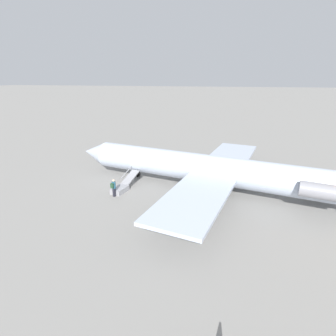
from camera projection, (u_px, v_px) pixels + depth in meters
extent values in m
plane|color=gray|center=(204.00, 188.00, 26.83)|extent=(600.00, 600.00, 0.00)
cylinder|color=silver|center=(205.00, 168.00, 26.11)|extent=(24.45, 7.53, 2.82)
cone|color=silver|center=(95.00, 153.00, 31.58)|extent=(3.58, 3.32, 2.77)
cube|color=silver|center=(194.00, 199.00, 20.11)|extent=(6.43, 10.92, 0.28)
cube|color=silver|center=(231.00, 155.00, 31.28)|extent=(6.43, 10.92, 0.28)
cylinder|color=gray|center=(323.00, 192.00, 20.30)|extent=(3.57, 1.91, 1.27)
cylinder|color=gray|center=(319.00, 175.00, 23.70)|extent=(3.57, 1.91, 1.27)
cylinder|color=black|center=(137.00, 174.00, 29.87)|extent=(0.72, 0.31, 0.70)
cylinder|color=gray|center=(137.00, 170.00, 29.72)|extent=(0.13, 0.13, 0.22)
cylinder|color=black|center=(225.00, 194.00, 24.66)|extent=(0.72, 0.31, 0.70)
cylinder|color=gray|center=(225.00, 190.00, 24.51)|extent=(0.13, 0.13, 0.22)
cylinder|color=black|center=(231.00, 185.00, 26.83)|extent=(0.72, 0.31, 0.70)
cylinder|color=gray|center=(231.00, 181.00, 26.68)|extent=(0.13, 0.13, 0.22)
cube|color=#99999E|center=(120.00, 190.00, 25.93)|extent=(1.43, 1.98, 0.50)
cube|color=#99999E|center=(130.00, 177.00, 27.43)|extent=(1.32, 2.37, 0.88)
cube|color=#99999E|center=(127.00, 172.00, 27.45)|extent=(0.49, 2.19, 0.83)
cube|color=#23232D|center=(114.00, 192.00, 24.95)|extent=(0.25, 0.31, 0.85)
cylinder|color=#265972|center=(114.00, 185.00, 24.70)|extent=(0.36, 0.36, 0.65)
sphere|color=beige|center=(113.00, 181.00, 24.55)|extent=(0.24, 0.24, 0.24)
cube|color=#23472D|center=(112.00, 186.00, 24.46)|extent=(0.31, 0.23, 0.44)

